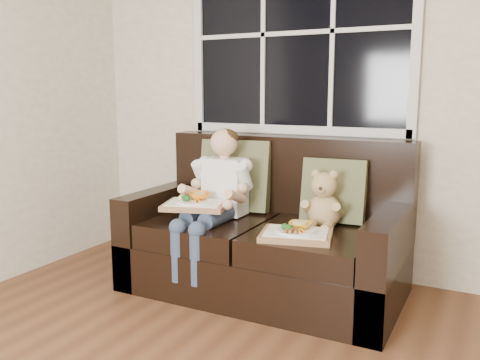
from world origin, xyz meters
The scene contains 8 objects.
window_back centered at (-0.63, 2.48, 1.65)m, with size 1.62×0.04×1.37m.
loveseat centered at (-0.63, 2.02, 0.31)m, with size 1.70×0.92×0.96m.
pillow_left centered at (-0.94, 2.17, 0.69)m, with size 0.51×0.29×0.49m.
pillow_right centered at (-0.25, 2.17, 0.65)m, with size 0.41×0.21×0.41m.
child centered at (-0.93, 1.90, 0.65)m, with size 0.39×0.60×0.88m.
teddy_bear centered at (-0.26, 2.01, 0.59)m, with size 0.22×0.28×0.37m.
tray_left centered at (-1.00, 1.75, 0.58)m, with size 0.45×0.39×0.09m.
tray_right centered at (-0.32, 1.72, 0.48)m, with size 0.45×0.38×0.09m.
Camera 1 is at (0.65, -0.87, 1.27)m, focal length 38.00 mm.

